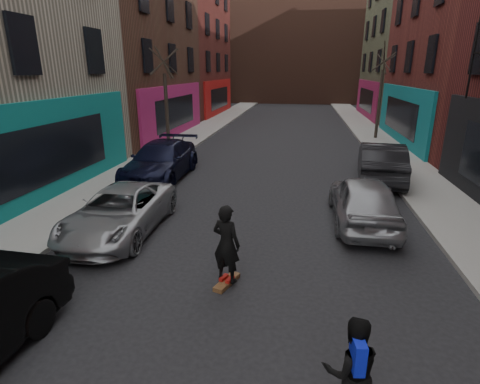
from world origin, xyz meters
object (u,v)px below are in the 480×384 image
(parked_right_far, at_px, (363,200))
(skateboard, at_px, (227,282))
(parked_left_far, at_px, (120,211))
(parked_left_end, at_px, (161,161))
(pedestrian, at_px, (351,370))
(skateboarder, at_px, (226,244))
(tree_left_far, at_px, (166,91))
(tree_right_far, at_px, (381,85))
(parked_right_end, at_px, (381,162))

(parked_right_far, bearing_deg, skateboard, 49.91)
(parked_left_far, height_order, parked_left_end, parked_left_end)
(pedestrian, bearing_deg, skateboarder, -60.38)
(tree_left_far, xyz_separation_m, skateboard, (6.02, -13.23, -3.33))
(tree_left_far, xyz_separation_m, skateboarder, (6.02, -13.23, -2.41))
(parked_left_far, bearing_deg, parked_right_far, 13.49)
(parked_right_far, bearing_deg, parked_left_far, 14.48)
(tree_right_far, distance_m, skateboard, 20.56)
(skateboard, bearing_deg, parked_left_end, 139.27)
(tree_left_far, xyz_separation_m, parked_right_end, (10.80, -4.24, -2.57))
(tree_left_far, relative_size, parked_right_far, 1.49)
(parked_left_far, relative_size, parked_right_end, 0.94)
(parked_right_far, xyz_separation_m, skateboarder, (-3.38, -4.06, 0.22))
(skateboard, bearing_deg, parked_right_far, 69.99)
(tree_right_far, xyz_separation_m, parked_left_far, (-9.92, -17.00, -2.89))
(pedestrian, bearing_deg, parked_left_far, -49.28)
(tree_left_far, relative_size, parked_left_far, 1.41)
(tree_left_far, xyz_separation_m, parked_left_end, (1.60, -5.42, -2.60))
(parked_right_far, height_order, skateboarder, skateboarder)
(parked_left_far, distance_m, skateboarder, 4.20)
(parked_left_far, xyz_separation_m, skateboard, (3.54, -2.23, -0.59))
(parked_right_far, height_order, pedestrian, pedestrian)
(parked_right_end, bearing_deg, parked_left_far, 45.76)
(skateboard, relative_size, pedestrian, 0.52)
(tree_right_far, bearing_deg, parked_left_far, -120.26)
(parked_right_far, relative_size, skateboarder, 2.52)
(parked_right_far, xyz_separation_m, parked_right_end, (1.40, 4.93, 0.06))
(tree_right_far, relative_size, parked_right_far, 1.55)
(parked_right_end, bearing_deg, skateboard, 68.68)
(skateboard, bearing_deg, tree_right_far, 91.44)
(parked_right_far, height_order, parked_right_end, parked_right_end)
(skateboard, bearing_deg, parked_left_far, 167.57)
(pedestrian, bearing_deg, skateboard, -60.38)
(tree_left_far, height_order, parked_right_end, tree_left_far)
(pedestrian, bearing_deg, parked_right_far, -106.54)
(tree_right_far, distance_m, skateboarder, 20.42)
(tree_left_far, distance_m, parked_left_end, 6.22)
(pedestrian, bearing_deg, parked_left_end, -65.59)
(parked_left_end, xyz_separation_m, parked_right_far, (7.80, -3.76, -0.03))
(parked_left_far, distance_m, parked_left_end, 5.66)
(parked_left_end, relative_size, skateboarder, 3.07)
(tree_left_far, distance_m, parked_left_far, 11.61)
(tree_left_far, bearing_deg, skateboarder, -65.53)
(tree_right_far, xyz_separation_m, parked_left_end, (-10.80, -11.42, -2.75))
(parked_right_far, distance_m, pedestrian, 7.12)
(parked_right_end, distance_m, skateboard, 10.21)
(parked_right_end, relative_size, skateboarder, 2.82)
(tree_left_far, relative_size, skateboard, 8.12)
(tree_left_far, relative_size, pedestrian, 4.20)
(parked_right_end, distance_m, skateboarder, 10.18)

